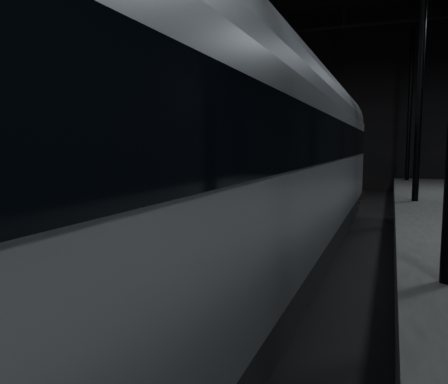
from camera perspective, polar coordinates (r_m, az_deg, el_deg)
The scene contains 6 objects.
ground at distance 12.95m, azimuth 7.79°, elevation -8.96°, with size 44.00×44.00×0.00m, color black.
platform_left at distance 16.23m, azimuth -18.98°, elevation -4.37°, with size 9.00×43.80×1.00m, color #4E4F4C.
tactile_strip at distance 13.82m, azimuth -5.40°, elevation -3.71°, with size 0.50×43.80×0.01m, color #855E18.
track at distance 12.93m, azimuth 7.80°, elevation -8.67°, with size 2.40×43.00×0.24m.
train at distance 11.11m, azimuth 6.30°, elevation 5.32°, with size 3.22×21.50×5.75m.
woman at distance 15.35m, azimuth -12.59°, elevation 0.34°, with size 0.62×0.41×1.71m, color #907858.
Camera 1 is at (2.84, -12.18, 3.34)m, focal length 35.00 mm.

